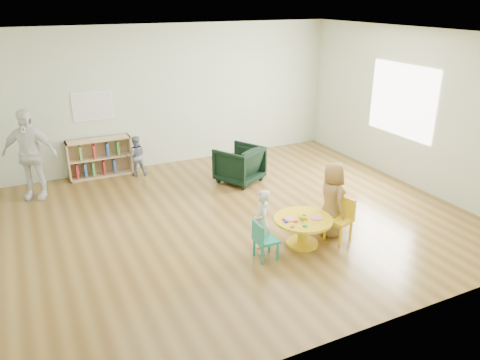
{
  "coord_description": "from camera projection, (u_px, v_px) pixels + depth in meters",
  "views": [
    {
      "loc": [
        -2.89,
        -6.04,
        3.31
      ],
      "look_at": [
        -0.1,
        -0.3,
        0.77
      ],
      "focal_mm": 35.0,
      "sensor_mm": 36.0,
      "label": 1
    }
  ],
  "objects": [
    {
      "name": "child_right",
      "position": [
        332.0,
        199.0,
        6.74
      ],
      "size": [
        0.43,
        0.59,
        1.12
      ],
      "primitive_type": "imported",
      "rotation": [
        0.0,
        0.0,
        1.44
      ],
      "color": "gold",
      "rests_on": "ground"
    },
    {
      "name": "kid_chair_right",
      "position": [
        341.0,
        218.0,
        6.7
      ],
      "size": [
        0.42,
        0.42,
        0.62
      ],
      "rotation": [
        0.0,
        0.0,
        1.9
      ],
      "color": "yellow",
      "rests_on": "ground"
    },
    {
      "name": "kid_chair_left",
      "position": [
        263.0,
        239.0,
        6.19
      ],
      "size": [
        0.29,
        0.29,
        0.54
      ],
      "rotation": [
        0.0,
        0.0,
        -1.58
      ],
      "color": "#198C77",
      "rests_on": "ground"
    },
    {
      "name": "room",
      "position": [
        238.0,
        100.0,
        6.75
      ],
      "size": [
        7.1,
        7.0,
        2.8
      ],
      "color": "brown",
      "rests_on": "ground"
    },
    {
      "name": "bookshelf",
      "position": [
        99.0,
        158.0,
        9.05
      ],
      "size": [
        1.2,
        0.3,
        0.75
      ],
      "color": "tan",
      "rests_on": "ground"
    },
    {
      "name": "adult_caretaker",
      "position": [
        29.0,
        154.0,
        7.91
      ],
      "size": [
        1.0,
        0.73,
        1.57
      ],
      "primitive_type": "imported",
      "rotation": [
        0.0,
        0.0,
        -0.43
      ],
      "color": "white",
      "rests_on": "ground"
    },
    {
      "name": "toddler",
      "position": [
        136.0,
        156.0,
        9.05
      ],
      "size": [
        0.44,
        0.37,
        0.8
      ],
      "primitive_type": "imported",
      "rotation": [
        0.0,
        0.0,
        2.96
      ],
      "color": "#18203E",
      "rests_on": "ground"
    },
    {
      "name": "alphabet_poster",
      "position": [
        93.0,
        106.0,
        8.79
      ],
      "size": [
        0.74,
        0.01,
        0.54
      ],
      "color": "white",
      "rests_on": "ground"
    },
    {
      "name": "armchair",
      "position": [
        239.0,
        164.0,
        8.75
      ],
      "size": [
        1.01,
        1.02,
        0.69
      ],
      "primitive_type": "imported",
      "rotation": [
        0.0,
        0.0,
        3.63
      ],
      "color": "black",
      "rests_on": "ground"
    },
    {
      "name": "activity_table",
      "position": [
        303.0,
        226.0,
        6.54
      ],
      "size": [
        0.82,
        0.82,
        0.45
      ],
      "rotation": [
        0.0,
        0.0,
        -0.14
      ],
      "color": "yellow",
      "rests_on": "ground"
    },
    {
      "name": "child_left",
      "position": [
        262.0,
        222.0,
        6.31
      ],
      "size": [
        0.33,
        0.39,
        0.91
      ],
      "primitive_type": "imported",
      "rotation": [
        0.0,
        0.0,
        -1.95
      ],
      "color": "silver",
      "rests_on": "ground"
    }
  ]
}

